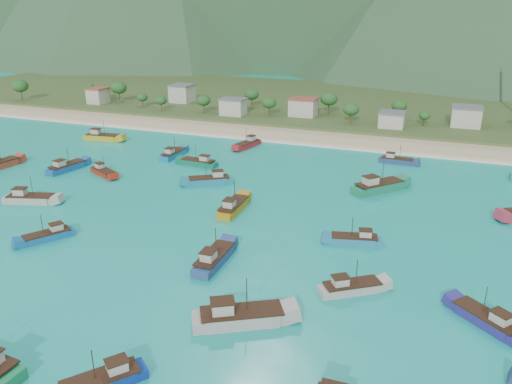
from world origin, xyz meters
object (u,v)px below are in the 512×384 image
(boat_9, at_px, (214,259))
(boat_13, at_px, (210,181))
(boat_6, at_px, (174,154))
(boat_22, at_px, (30,199))
(boat_14, at_px, (378,187))
(boat_3, at_px, (351,288))
(boat_4, at_px, (240,318))
(boat_10, at_px, (397,161))
(boat_11, at_px, (48,236))
(boat_17, at_px, (103,172))
(boat_0, at_px, (355,240))
(boat_24, at_px, (199,163))
(boat_25, at_px, (103,382))
(boat_5, at_px, (248,145))
(boat_18, at_px, (67,167))
(boat_30, at_px, (102,137))
(boat_31, at_px, (487,321))

(boat_9, xyz_separation_m, boat_13, (-17.79, 35.48, -0.04))
(boat_6, relative_size, boat_22, 0.92)
(boat_14, bearing_deg, boat_22, -112.80)
(boat_3, distance_m, boat_6, 79.99)
(boat_4, height_order, boat_10, boat_4)
(boat_11, distance_m, boat_17, 37.04)
(boat_0, xyz_separation_m, boat_3, (2.26, -16.58, 0.04))
(boat_9, height_order, boat_24, boat_9)
(boat_25, bearing_deg, boat_17, -14.32)
(boat_22, bearing_deg, boat_4, 50.84)
(boat_22, distance_m, boat_25, 64.06)
(boat_13, bearing_deg, boat_11, 126.99)
(boat_9, bearing_deg, boat_10, 71.27)
(boat_4, relative_size, boat_10, 1.34)
(boat_9, xyz_separation_m, boat_25, (0.46, -30.17, -0.15))
(boat_5, distance_m, boat_24, 22.62)
(boat_13, distance_m, boat_18, 39.26)
(boat_5, relative_size, boat_30, 0.89)
(boat_3, relative_size, boat_17, 1.00)
(boat_10, distance_m, boat_31, 73.41)
(boat_9, relative_size, boat_14, 0.89)
(boat_3, relative_size, boat_31, 1.00)
(boat_3, bearing_deg, boat_30, -159.03)
(boat_9, relative_size, boat_24, 1.07)
(boat_11, xyz_separation_m, boat_22, (-16.62, 13.09, 0.19))
(boat_24, bearing_deg, boat_25, -156.25)
(boat_30, bearing_deg, boat_17, 30.83)
(boat_4, bearing_deg, boat_14, 140.20)
(boat_17, relative_size, boat_24, 0.91)
(boat_24, bearing_deg, boat_31, -121.98)
(boat_9, xyz_separation_m, boat_14, (20.61, 44.34, 0.23))
(boat_5, bearing_deg, boat_31, 143.40)
(boat_14, height_order, boat_24, boat_14)
(boat_11, bearing_deg, boat_6, -52.91)
(boat_17, relative_size, boat_22, 0.83)
(boat_30, bearing_deg, boat_31, 53.51)
(boat_3, relative_size, boat_9, 0.86)
(boat_6, xyz_separation_m, boat_22, (-11.72, -41.56, 0.06))
(boat_4, relative_size, boat_13, 1.18)
(boat_18, xyz_separation_m, boat_30, (-10.62, 29.09, 0.11))
(boat_0, bearing_deg, boat_9, 114.38)
(boat_17, bearing_deg, boat_25, 63.00)
(boat_4, distance_m, boat_17, 72.52)
(boat_3, bearing_deg, boat_31, 49.87)
(boat_0, relative_size, boat_31, 1.01)
(boat_11, bearing_deg, boat_13, -78.89)
(boat_10, distance_m, boat_30, 90.08)
(boat_10, height_order, boat_25, boat_25)
(boat_4, distance_m, boat_13, 56.78)
(boat_3, distance_m, boat_11, 54.95)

